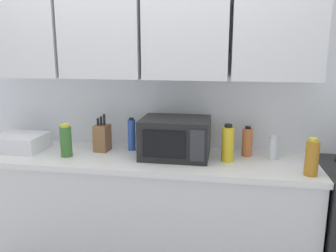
{
  "coord_description": "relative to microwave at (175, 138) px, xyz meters",
  "views": [
    {
      "loc": [
        0.6,
        -2.62,
        1.66
      ],
      "look_at": [
        0.18,
        -0.25,
        1.12
      ],
      "focal_mm": 37.01,
      "sensor_mm": 36.0,
      "label": 1
    }
  ],
  "objects": [
    {
      "name": "bottle_spice_jar",
      "position": [
        0.51,
        0.11,
        -0.04
      ],
      "size": [
        0.07,
        0.07,
        0.22
      ],
      "color": "#BC6638",
      "rests_on": "counter_run"
    },
    {
      "name": "bottle_amber_vinegar",
      "position": [
        0.87,
        -0.23,
        -0.03
      ],
      "size": [
        0.08,
        0.08,
        0.24
      ],
      "color": "#AD701E",
      "rests_on": "counter_run"
    },
    {
      "name": "counter_run",
      "position": [
        -0.24,
        -0.03,
        -0.59
      ],
      "size": [
        2.44,
        0.63,
        0.9
      ],
      "color": "silver",
      "rests_on": "ground_plane"
    },
    {
      "name": "bottle_clear_tall",
      "position": [
        0.68,
        0.06,
        -0.06
      ],
      "size": [
        0.06,
        0.06,
        0.18
      ],
      "color": "silver",
      "rests_on": "counter_run"
    },
    {
      "name": "knife_block",
      "position": [
        -0.57,
        0.05,
        -0.04
      ],
      "size": [
        0.11,
        0.13,
        0.28
      ],
      "color": "brown",
      "rests_on": "counter_run"
    },
    {
      "name": "wall_back_with_cabinets",
      "position": [
        -0.24,
        0.2,
        0.54
      ],
      "size": [
        3.31,
        0.38,
        2.6
      ],
      "color": "white",
      "rests_on": "ground_plane"
    },
    {
      "name": "microwave",
      "position": [
        0.0,
        0.0,
        0.0
      ],
      "size": [
        0.48,
        0.37,
        0.28
      ],
      "color": "black",
      "rests_on": "counter_run"
    },
    {
      "name": "bottle_green_oil",
      "position": [
        -0.77,
        -0.12,
        -0.03
      ],
      "size": [
        0.08,
        0.08,
        0.24
      ],
      "color": "#386B2D",
      "rests_on": "counter_run"
    },
    {
      "name": "dish_rack",
      "position": [
        -1.2,
        -0.03,
        -0.08
      ],
      "size": [
        0.38,
        0.3,
        0.12
      ],
      "primitive_type": "cube",
      "color": "silver",
      "rests_on": "counter_run"
    },
    {
      "name": "bottle_blue_cleaner",
      "position": [
        -0.35,
        0.1,
        -0.02
      ],
      "size": [
        0.06,
        0.06,
        0.25
      ],
      "color": "#2D56B7",
      "rests_on": "counter_run"
    },
    {
      "name": "bottle_yellow_mustard",
      "position": [
        0.37,
        -0.04,
        -0.02
      ],
      "size": [
        0.08,
        0.08,
        0.26
      ],
      "color": "gold",
      "rests_on": "counter_run"
    }
  ]
}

